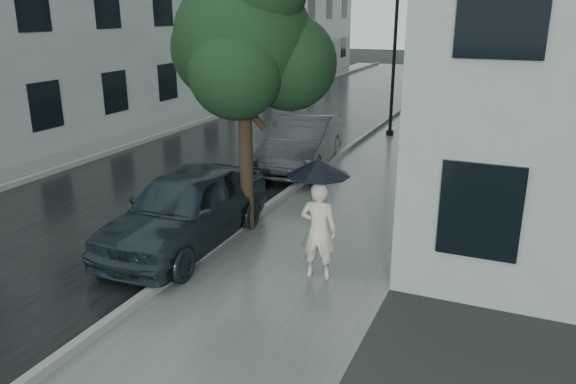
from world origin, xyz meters
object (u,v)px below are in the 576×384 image
at_px(car_far, 302,143).
at_px(car_near, 186,208).
at_px(street_tree, 246,39).
at_px(lamp_post, 391,48).
at_px(pedestrian, 318,230).

bearing_deg(car_far, car_near, -97.78).
bearing_deg(street_tree, lamp_post, 87.48).
bearing_deg(lamp_post, street_tree, -102.74).
xyz_separation_m(pedestrian, car_near, (-2.91, 0.34, -0.11)).
distance_m(pedestrian, car_far, 7.19).
bearing_deg(lamp_post, car_far, -112.73).
relative_size(car_near, car_far, 0.98).
bearing_deg(car_near, car_far, 89.16).
height_order(street_tree, car_near, street_tree).
height_order(street_tree, lamp_post, street_tree).
bearing_deg(street_tree, pedestrian, -36.94).
relative_size(street_tree, car_far, 1.24).
distance_m(car_near, car_far, 6.22).
bearing_deg(car_far, pedestrian, -73.86).
bearing_deg(pedestrian, street_tree, -42.57).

